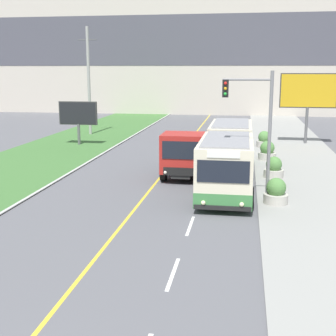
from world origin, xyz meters
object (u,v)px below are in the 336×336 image
at_px(traffic_light_mast, 256,121).
at_px(planter_round_third, 267,151).
at_px(utility_pole_far, 89,81).
at_px(car_distant, 233,136).
at_px(billboard_small, 78,115).
at_px(planter_round_far, 264,140).
at_px(billboard_large, 308,93).
at_px(city_bus, 229,156).
at_px(dump_truck, 185,155).
at_px(planter_round_near, 276,192).
at_px(planter_round_second, 274,168).

height_order(traffic_light_mast, planter_round_third, traffic_light_mast).
bearing_deg(utility_pole_far, planter_round_third, -33.52).
relative_size(car_distant, billboard_small, 1.20).
bearing_deg(planter_round_far, billboard_small, -176.67).
height_order(car_distant, billboard_large, billboard_large).
xyz_separation_m(city_bus, dump_truck, (-2.53, 0.80, -0.18)).
bearing_deg(planter_round_near, city_bus, 119.37).
bearing_deg(city_bus, billboard_large, 68.01).
bearing_deg(city_bus, traffic_light_mast, -71.73).
xyz_separation_m(city_bus, car_distant, (-0.07, 13.50, -0.82)).
height_order(traffic_light_mast, planter_round_near, traffic_light_mast).
bearing_deg(planter_round_third, utility_pole_far, 146.48).
bearing_deg(billboard_large, dump_truck, -121.36).
bearing_deg(planter_round_second, city_bus, -154.24).
height_order(traffic_light_mast, billboard_small, traffic_light_mast).
bearing_deg(billboard_small, planter_round_second, -33.08).
distance_m(dump_truck, planter_round_near, 7.05).
relative_size(dump_truck, utility_pole_far, 0.67).
bearing_deg(dump_truck, planter_round_second, 4.92).
bearing_deg(billboard_small, planter_round_near, -45.54).
bearing_deg(planter_round_third, planter_round_second, -88.43).
distance_m(billboard_small, planter_round_second, 18.48).
height_order(billboard_small, planter_round_near, billboard_small).
height_order(car_distant, utility_pole_far, utility_pole_far).
xyz_separation_m(traffic_light_mast, billboard_small, (-14.17, 15.33, -1.39)).
height_order(city_bus, utility_pole_far, utility_pole_far).
bearing_deg(planter_round_third, traffic_light_mast, -95.74).
distance_m(traffic_light_mast, planter_round_second, 6.36).
bearing_deg(billboard_large, planter_round_near, -100.66).
distance_m(city_bus, traffic_light_mast, 4.90).
height_order(dump_truck, planter_round_third, dump_truck).
xyz_separation_m(utility_pole_far, planter_round_second, (16.51, -16.30, -4.50)).
height_order(planter_round_near, planter_round_third, planter_round_third).
xyz_separation_m(billboard_large, planter_round_second, (-3.36, -13.44, -3.69)).
relative_size(planter_round_third, planter_round_far, 1.02).
xyz_separation_m(planter_round_near, planter_round_second, (0.20, 5.46, 0.00)).
distance_m(billboard_large, planter_round_second, 14.34).
bearing_deg(car_distant, billboard_large, 11.13).
bearing_deg(utility_pole_far, traffic_light_mast, -54.72).
relative_size(dump_truck, car_distant, 1.57).
bearing_deg(planter_round_second, planter_round_third, 91.57).
distance_m(dump_truck, planter_round_third, 7.73).
distance_m(utility_pole_far, planter_round_far, 17.78).
bearing_deg(planter_round_far, planter_round_second, -89.13).
bearing_deg(planter_round_near, planter_round_third, 89.74).
relative_size(car_distant, planter_round_third, 3.30).
relative_size(city_bus, car_distant, 3.00).
distance_m(planter_round_second, planter_round_far, 10.92).
bearing_deg(city_bus, car_distant, 90.31).
relative_size(billboard_large, billboard_small, 1.64).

